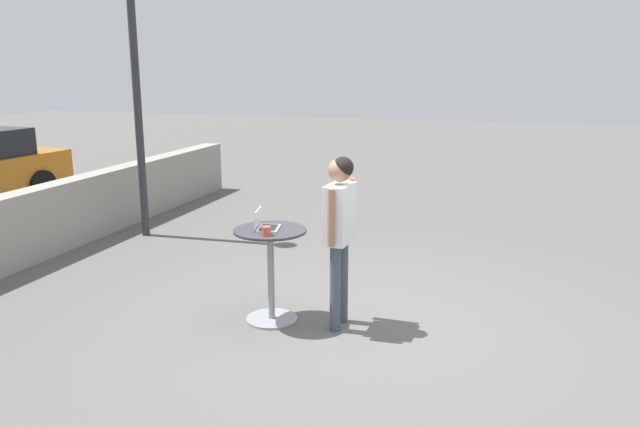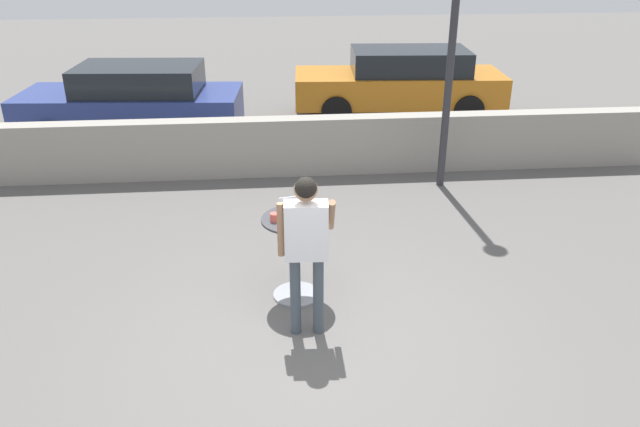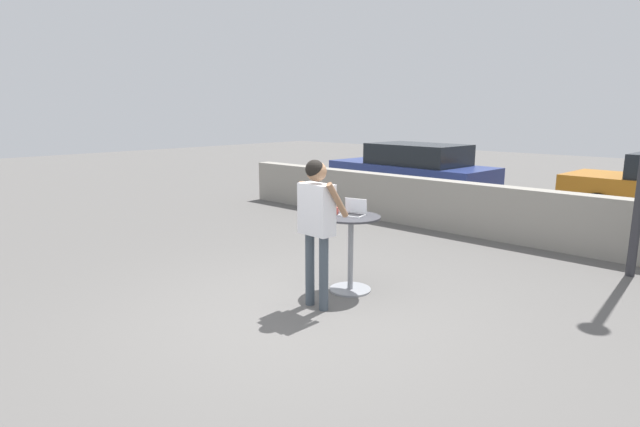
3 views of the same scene
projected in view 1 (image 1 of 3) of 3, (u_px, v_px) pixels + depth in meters
name	position (u px, v px, depth m)	size (l,w,h in m)	color
ground_plane	(360.00, 327.00, 6.41)	(50.00, 50.00, 0.00)	#5B5956
cafe_table	(271.00, 264.00, 6.45)	(0.75, 0.75, 0.99)	gray
laptop	(265.00, 225.00, 6.37)	(0.35, 0.29, 0.21)	silver
coffee_mug	(266.00, 231.00, 6.13)	(0.13, 0.09, 0.09)	#C14C42
standing_person	(340.00, 219.00, 6.19)	(0.58, 0.37, 1.77)	#424C56
street_lamp	(132.00, 21.00, 9.14)	(0.32, 0.32, 5.17)	#2D2D33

